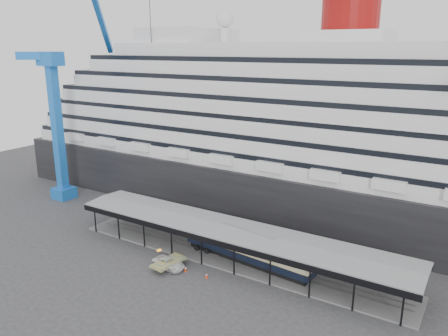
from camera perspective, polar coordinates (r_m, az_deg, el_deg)
The scene contains 9 objects.
ground at distance 66.38m, azimuth -1.29°, elevation -13.39°, with size 200.00×200.00×0.00m, color #323234.
cruise_ship at distance 87.71m, azimuth 10.24°, elevation 6.26°, with size 130.00×30.00×43.90m.
platform_canopy at distance 69.07m, azimuth 1.00°, elevation -9.97°, with size 56.00×9.18×5.30m.
crane_blue at distance 97.91m, azimuth -20.59°, elevation 7.42°, with size 22.63×19.19×47.60m.
port_truck at distance 67.61m, azimuth -7.25°, elevation -12.23°, with size 2.48×5.38×1.50m, color silver.
pullman_carriage at distance 67.72m, azimuth 3.04°, elevation -10.29°, with size 22.15×4.95×21.58m.
traffic_cone_left at distance 68.27m, azimuth -8.12°, elevation -12.31°, with size 0.51×0.51×0.79m.
traffic_cone_mid at distance 66.54m, azimuth -5.05°, elevation -12.98°, with size 0.49×0.49×0.82m.
traffic_cone_right at distance 64.70m, azimuth -2.30°, elevation -13.85°, with size 0.51×0.51×0.75m.
Camera 1 is at (31.95, -48.53, 32.09)m, focal length 35.00 mm.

